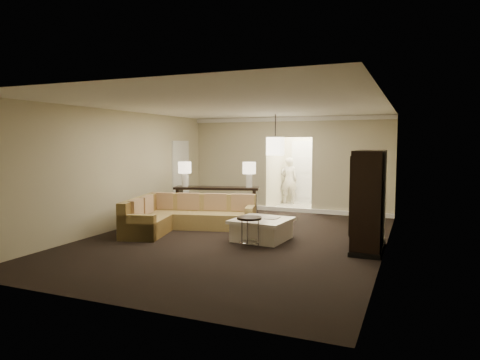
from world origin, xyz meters
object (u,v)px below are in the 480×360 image
at_px(console_table, 217,200).
at_px(drink_table, 249,226).
at_px(person, 289,178).
at_px(coffee_table, 262,229).
at_px(sectional_sofa, 183,216).
at_px(armoire, 368,203).

height_order(console_table, drink_table, console_table).
distance_m(console_table, person, 3.74).
bearing_deg(drink_table, coffee_table, 89.74).
bearing_deg(sectional_sofa, drink_table, -39.80).
bearing_deg(armoire, coffee_table, 178.62).
relative_size(armoire, drink_table, 3.15).
height_order(armoire, drink_table, armoire).
xyz_separation_m(sectional_sofa, coffee_table, (2.08, -0.29, -0.09)).
distance_m(armoire, person, 6.34).
bearing_deg(sectional_sofa, console_table, 70.91).
xyz_separation_m(console_table, armoire, (4.09, -1.91, 0.39)).
relative_size(coffee_table, armoire, 0.64).
bearing_deg(console_table, sectional_sofa, -110.66).
height_order(sectional_sofa, console_table, console_table).
height_order(armoire, person, armoire).
bearing_deg(console_table, coffee_table, -59.19).
bearing_deg(coffee_table, console_table, 136.25).
distance_m(coffee_table, drink_table, 0.74).
bearing_deg(person, armoire, 101.55).
distance_m(console_table, drink_table, 3.22).
xyz_separation_m(sectional_sofa, armoire, (4.23, -0.35, 0.59)).
bearing_deg(drink_table, person, 99.06).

